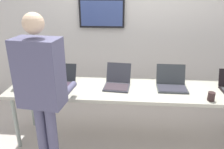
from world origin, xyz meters
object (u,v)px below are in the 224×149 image
workbench (129,92)px  laptop_station_0 (62,80)px  coffee_mug (211,96)px  laptop_station_2 (171,83)px  person (41,84)px  laptop_station_1 (117,82)px  equipment_box (30,71)px

workbench → laptop_station_0: laptop_station_0 is taller
coffee_mug → laptop_station_0: bearing=169.9°
coffee_mug → laptop_station_2: bearing=139.9°
laptop_station_0 → laptop_station_2: size_ratio=0.96×
workbench → person: bearing=-144.5°
laptop_station_1 → coffee_mug: laptop_station_1 is taller
coffee_mug → equipment_box: bearing=171.2°
workbench → equipment_box: 1.33m
laptop_station_2 → coffee_mug: (0.39, -0.33, -0.01)m
workbench → laptop_station_2: size_ratio=8.24×
person → laptop_station_0: bearing=91.4°
laptop_station_1 → coffee_mug: (1.08, -0.32, -0.01)m
equipment_box → coffee_mug: 2.26m
laptop_station_0 → laptop_station_2: bearing=0.2°
equipment_box → person: (0.44, -0.72, 0.14)m
laptop_station_0 → laptop_station_2: 1.42m
laptop_station_1 → laptop_station_2: (0.69, 0.01, -0.00)m
coffee_mug → person: bearing=-168.3°
laptop_station_0 → laptop_station_1: 0.74m
workbench → coffee_mug: size_ratio=30.97×
laptop_station_1 → coffee_mug: 1.12m
laptop_station_1 → laptop_station_2: 0.69m
laptop_station_1 → person: person is taller
laptop_station_1 → coffee_mug: bearing=-16.5°
person → workbench: bearing=35.5°
equipment_box → coffee_mug: size_ratio=3.51×
workbench → equipment_box: bearing=175.9°
workbench → laptop_station_2: bearing=8.2°
person → laptop_station_2: bearing=26.4°
laptop_station_0 → laptop_station_1: size_ratio=0.90×
workbench → laptop_station_0: 0.90m
workbench → coffee_mug: 0.96m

